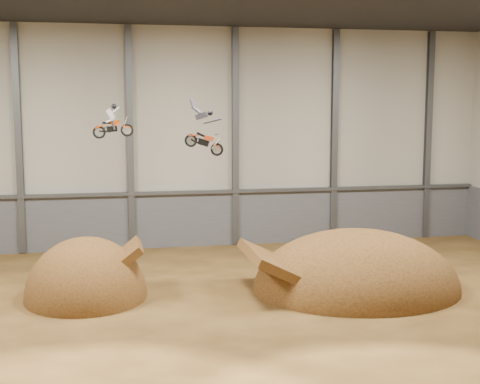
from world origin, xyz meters
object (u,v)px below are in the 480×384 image
object	(u,v)px
landing_ramp	(356,289)
fmx_rider_a	(113,119)
fmx_rider_b	(202,128)
takeoff_ramp	(87,297)

from	to	relation	value
landing_ramp	fmx_rider_a	world-z (taller)	fmx_rider_a
landing_ramp	fmx_rider_a	size ratio (longest dim) A/B	5.36
landing_ramp	fmx_rider_b	xyz separation A→B (m)	(-7.72, -0.26, 8.08)
takeoff_ramp	fmx_rider_a	world-z (taller)	fmx_rider_a
takeoff_ramp	landing_ramp	distance (m)	13.20
takeoff_ramp	landing_ramp	world-z (taller)	landing_ramp
landing_ramp	takeoff_ramp	bearing A→B (deg)	175.04
takeoff_ramp	fmx_rider_b	distance (m)	9.84
takeoff_ramp	landing_ramp	xyz separation A→B (m)	(13.15, -1.14, 0.00)
takeoff_ramp	landing_ramp	bearing A→B (deg)	-4.96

